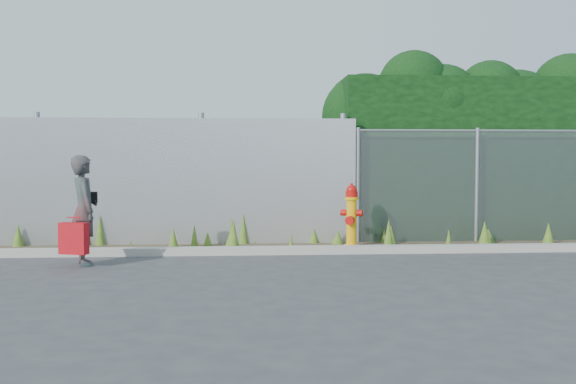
# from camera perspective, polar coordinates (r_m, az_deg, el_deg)

# --- Properties ---
(ground) EXTENTS (80.00, 80.00, 0.00)m
(ground) POSITION_cam_1_polar(r_m,az_deg,el_deg) (8.38, 2.73, -7.34)
(ground) COLOR #38393B
(ground) RESTS_ON ground
(curb) EXTENTS (16.00, 0.22, 0.12)m
(curb) POSITION_cam_1_polar(r_m,az_deg,el_deg) (10.14, 1.54, -5.19)
(curb) COLOR #9E988F
(curb) RESTS_ON ground
(weed_strip) EXTENTS (16.00, 1.34, 0.55)m
(weed_strip) POSITION_cam_1_polar(r_m,az_deg,el_deg) (10.81, -2.06, -4.29)
(weed_strip) COLOR #463928
(weed_strip) RESTS_ON ground
(corrugated_fence) EXTENTS (8.50, 0.21, 2.30)m
(corrugated_fence) POSITION_cam_1_polar(r_m,az_deg,el_deg) (11.43, -15.48, 0.88)
(corrugated_fence) COLOR #A6A8AC
(corrugated_fence) RESTS_ON ground
(chainlink_fence) EXTENTS (6.50, 0.07, 2.05)m
(chainlink_fence) POSITION_cam_1_polar(r_m,az_deg,el_deg) (12.35, 21.00, 0.61)
(chainlink_fence) COLOR gray
(chainlink_fence) RESTS_ON ground
(hedge) EXTENTS (7.65, 1.99, 3.73)m
(hedge) POSITION_cam_1_polar(r_m,az_deg,el_deg) (13.37, 19.78, 4.87)
(hedge) COLOR black
(hedge) RESTS_ON ground
(fire_hydrant) EXTENTS (0.37, 0.33, 1.09)m
(fire_hydrant) POSITION_cam_1_polar(r_m,az_deg,el_deg) (10.76, 5.67, -2.21)
(fire_hydrant) COLOR #EBA60C
(fire_hydrant) RESTS_ON ground
(woman) EXTENTS (0.57, 0.67, 1.55)m
(woman) POSITION_cam_1_polar(r_m,az_deg,el_deg) (9.47, -17.69, -1.56)
(woman) COLOR #0D5753
(woman) RESTS_ON ground
(red_tote_bag) EXTENTS (0.39, 0.14, 0.51)m
(red_tote_bag) POSITION_cam_1_polar(r_m,az_deg,el_deg) (9.26, -18.51, -3.93)
(red_tote_bag) COLOR #B60F0A
(black_shoulder_bag) EXTENTS (0.22, 0.09, 0.16)m
(black_shoulder_bag) POSITION_cam_1_polar(r_m,az_deg,el_deg) (9.54, -17.24, -0.47)
(black_shoulder_bag) COLOR black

